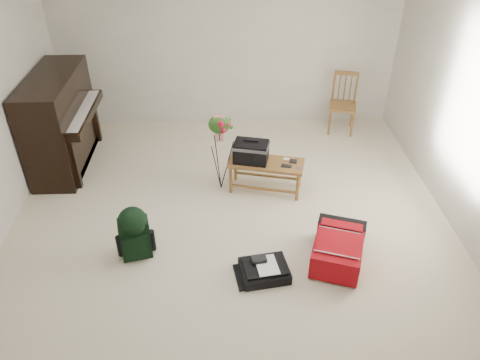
{
  "coord_description": "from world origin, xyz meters",
  "views": [
    {
      "loc": [
        -0.06,
        -3.92,
        3.46
      ],
      "look_at": [
        0.1,
        0.35,
        0.5
      ],
      "focal_mm": 35.0,
      "sensor_mm": 36.0,
      "label": 1
    }
  ],
  "objects_px": {
    "piano": "(61,123)",
    "flower_stand": "(220,153)",
    "bench": "(256,156)",
    "green_backpack": "(134,231)",
    "dining_chair": "(342,104)",
    "black_duffel": "(264,270)",
    "red_suitcase": "(337,245)"
  },
  "relations": [
    {
      "from": "piano",
      "to": "green_backpack",
      "type": "distance_m",
      "value": 2.24
    },
    {
      "from": "bench",
      "to": "red_suitcase",
      "type": "relative_size",
      "value": 1.16
    },
    {
      "from": "black_duffel",
      "to": "dining_chair",
      "type": "bearing_deg",
      "value": 55.8
    },
    {
      "from": "piano",
      "to": "flower_stand",
      "type": "bearing_deg",
      "value": -18.34
    },
    {
      "from": "piano",
      "to": "dining_chair",
      "type": "bearing_deg",
      "value": 11.47
    },
    {
      "from": "piano",
      "to": "green_backpack",
      "type": "relative_size",
      "value": 2.48
    },
    {
      "from": "piano",
      "to": "red_suitcase",
      "type": "distance_m",
      "value": 3.84
    },
    {
      "from": "dining_chair",
      "to": "green_backpack",
      "type": "height_order",
      "value": "dining_chair"
    },
    {
      "from": "red_suitcase",
      "to": "flower_stand",
      "type": "height_order",
      "value": "flower_stand"
    },
    {
      "from": "bench",
      "to": "piano",
      "type": "bearing_deg",
      "value": 176.7
    },
    {
      "from": "piano",
      "to": "red_suitcase",
      "type": "xyz_separation_m",
      "value": [
        3.26,
        -1.98,
        -0.44
      ]
    },
    {
      "from": "red_suitcase",
      "to": "green_backpack",
      "type": "bearing_deg",
      "value": -164.14
    },
    {
      "from": "flower_stand",
      "to": "red_suitcase",
      "type": "bearing_deg",
      "value": -41.29
    },
    {
      "from": "red_suitcase",
      "to": "flower_stand",
      "type": "xyz_separation_m",
      "value": [
        -1.19,
        1.3,
        0.35
      ]
    },
    {
      "from": "bench",
      "to": "green_backpack",
      "type": "relative_size",
      "value": 1.61
    },
    {
      "from": "red_suitcase",
      "to": "green_backpack",
      "type": "xyz_separation_m",
      "value": [
        -2.08,
        0.11,
        0.17
      ]
    },
    {
      "from": "green_backpack",
      "to": "dining_chair",
      "type": "bearing_deg",
      "value": 31.2
    },
    {
      "from": "dining_chair",
      "to": "black_duffel",
      "type": "relative_size",
      "value": 1.7
    },
    {
      "from": "piano",
      "to": "dining_chair",
      "type": "xyz_separation_m",
      "value": [
        3.9,
        0.79,
        -0.17
      ]
    },
    {
      "from": "piano",
      "to": "bench",
      "type": "bearing_deg",
      "value": -16.76
    },
    {
      "from": "dining_chair",
      "to": "black_duffel",
      "type": "height_order",
      "value": "dining_chair"
    },
    {
      "from": "bench",
      "to": "flower_stand",
      "type": "distance_m",
      "value": 0.43
    },
    {
      "from": "red_suitcase",
      "to": "black_duffel",
      "type": "height_order",
      "value": "red_suitcase"
    },
    {
      "from": "black_duffel",
      "to": "green_backpack",
      "type": "xyz_separation_m",
      "value": [
        -1.31,
        0.34,
        0.26
      ]
    },
    {
      "from": "piano",
      "to": "bench",
      "type": "relative_size",
      "value": 1.54
    },
    {
      "from": "red_suitcase",
      "to": "flower_stand",
      "type": "distance_m",
      "value": 1.8
    },
    {
      "from": "red_suitcase",
      "to": "black_duffel",
      "type": "relative_size",
      "value": 1.62
    },
    {
      "from": "bench",
      "to": "black_duffel",
      "type": "relative_size",
      "value": 1.87
    },
    {
      "from": "dining_chair",
      "to": "black_duffel",
      "type": "bearing_deg",
      "value": -101.62
    },
    {
      "from": "piano",
      "to": "flower_stand",
      "type": "xyz_separation_m",
      "value": [
        2.07,
        -0.69,
        -0.09
      ]
    },
    {
      "from": "red_suitcase",
      "to": "bench",
      "type": "bearing_deg",
      "value": 140.64
    },
    {
      "from": "bench",
      "to": "green_backpack",
      "type": "distance_m",
      "value": 1.74
    }
  ]
}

